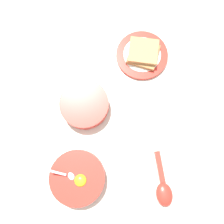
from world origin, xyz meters
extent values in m
plane|color=beige|center=(0.00, 0.00, 0.00)|extent=(3.00, 3.00, 0.00)
cylinder|color=red|center=(0.04, -0.21, 0.02)|extent=(0.18, 0.18, 0.05)
cylinder|color=white|center=(0.04, -0.21, 0.03)|extent=(0.15, 0.15, 0.02)
ellipsoid|color=yellow|center=(0.05, -0.20, 0.05)|extent=(0.04, 0.04, 0.02)
cylinder|color=black|center=(0.03, -0.19, 0.04)|extent=(0.04, 0.04, 0.00)
ellipsoid|color=silver|center=(0.02, -0.22, 0.04)|extent=(0.03, 0.02, 0.01)
cube|color=silver|center=(-0.01, -0.24, 0.06)|extent=(0.04, 0.04, 0.03)
cylinder|color=red|center=(-0.20, 0.23, 0.01)|extent=(0.19, 0.19, 0.01)
cylinder|color=white|center=(-0.20, 0.23, 0.01)|extent=(0.14, 0.14, 0.00)
cube|color=#9E7042|center=(-0.20, 0.23, 0.02)|extent=(0.14, 0.14, 0.01)
cube|color=tan|center=(-0.21, 0.23, 0.04)|extent=(0.14, 0.14, 0.01)
ellipsoid|color=red|center=(0.24, 0.00, 0.02)|extent=(0.09, 0.08, 0.03)
cube|color=red|center=(0.16, 0.04, 0.01)|extent=(0.11, 0.06, 0.02)
cylinder|color=red|center=(-0.16, -0.05, 0.02)|extent=(0.17, 0.17, 0.05)
cylinder|color=white|center=(-0.16, -0.05, 0.04)|extent=(0.14, 0.14, 0.01)
camera|label=1|loc=(0.04, -0.07, 0.77)|focal=35.00mm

